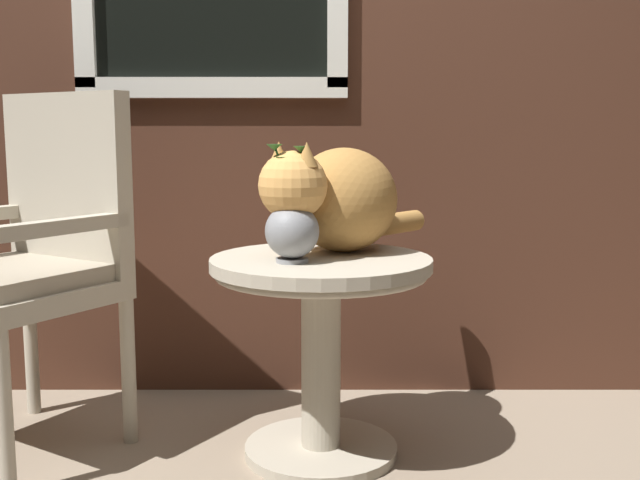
{
  "coord_description": "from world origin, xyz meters",
  "views": [
    {
      "loc": [
        0.1,
        -2.02,
        0.94
      ],
      "look_at": [
        0.1,
        0.12,
        0.64
      ],
      "focal_mm": 42.92,
      "sensor_mm": 36.0,
      "label": 1
    }
  ],
  "objects_px": {
    "wicker_chair": "(33,252)",
    "cat": "(336,198)",
    "wicker_side_table": "(320,316)",
    "pewter_vase_with_ivy": "(291,226)"
  },
  "relations": [
    {
      "from": "wicker_side_table",
      "to": "pewter_vase_with_ivy",
      "type": "relative_size",
      "value": 1.97
    },
    {
      "from": "wicker_chair",
      "to": "cat",
      "type": "height_order",
      "value": "wicker_chair"
    },
    {
      "from": "wicker_side_table",
      "to": "cat",
      "type": "xyz_separation_m",
      "value": [
        0.05,
        0.09,
        0.33
      ]
    },
    {
      "from": "cat",
      "to": "pewter_vase_with_ivy",
      "type": "distance_m",
      "value": 0.22
    },
    {
      "from": "cat",
      "to": "wicker_chair",
      "type": "bearing_deg",
      "value": 179.27
    },
    {
      "from": "wicker_side_table",
      "to": "cat",
      "type": "distance_m",
      "value": 0.35
    },
    {
      "from": "wicker_side_table",
      "to": "wicker_chair",
      "type": "relative_size",
      "value": 0.6
    },
    {
      "from": "cat",
      "to": "pewter_vase_with_ivy",
      "type": "relative_size",
      "value": 1.74
    },
    {
      "from": "wicker_side_table",
      "to": "cat",
      "type": "relative_size",
      "value": 1.13
    },
    {
      "from": "wicker_chair",
      "to": "cat",
      "type": "xyz_separation_m",
      "value": [
        0.9,
        -0.01,
        0.16
      ]
    }
  ]
}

